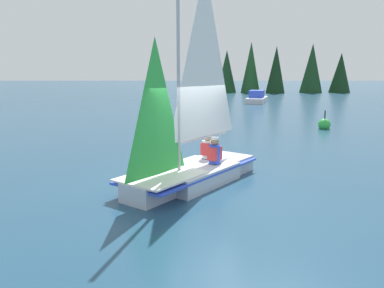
# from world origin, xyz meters

# --- Properties ---
(ground_plane) EXTENTS (260.00, 260.00, 0.00)m
(ground_plane) POSITION_xyz_m (0.00, 0.00, 0.00)
(ground_plane) COLOR navy
(sailboat_main) EXTENTS (3.78, 4.29, 5.58)m
(sailboat_main) POSITION_xyz_m (0.02, 0.03, 0.75)
(sailboat_main) COLOR #B2BCCC
(sailboat_main) RESTS_ON ground_plane
(sailor_helm) EXTENTS (0.42, 0.43, 1.16)m
(sailor_helm) POSITION_xyz_m (0.61, 0.31, 0.63)
(sailor_helm) COLOR black
(sailor_helm) RESTS_ON ground_plane
(sailor_crew) EXTENTS (0.42, 0.43, 1.16)m
(sailor_crew) POSITION_xyz_m (0.45, 0.94, 0.62)
(sailor_crew) COLOR black
(sailor_crew) RESTS_ON ground_plane
(motorboat_distant) EXTENTS (3.09, 5.36, 1.19)m
(motorboat_distant) POSITION_xyz_m (6.66, 27.00, 0.41)
(motorboat_distant) COLOR silver
(motorboat_distant) RESTS_ON ground_plane
(treeline_shore) EXTENTS (19.38, 4.18, 7.17)m
(treeline_shore) POSITION_xyz_m (13.74, 44.90, 3.25)
(treeline_shore) COLOR #193D1E
(treeline_shore) RESTS_ON ground_plane
(buoy_marker) EXTENTS (0.62, 0.62, 1.04)m
(buoy_marker) POSITION_xyz_m (6.92, 9.57, 0.22)
(buoy_marker) COLOR green
(buoy_marker) RESTS_ON ground_plane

